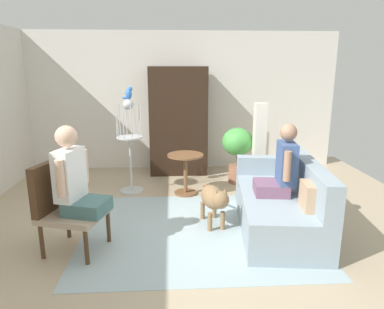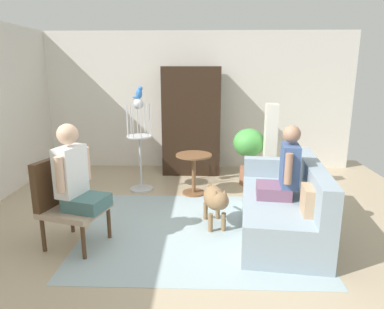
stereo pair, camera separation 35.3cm
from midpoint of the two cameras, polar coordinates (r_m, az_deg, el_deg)
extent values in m
plane|color=tan|center=(4.15, -4.15, -12.90)|extent=(6.84, 6.84, 0.00)
cube|color=silver|center=(6.64, -4.10, 8.71)|extent=(6.00, 0.12, 2.53)
cube|color=#9EB2B7|center=(4.22, -1.62, -12.31)|extent=(2.65, 2.26, 0.01)
cube|color=#8EA0AD|center=(4.26, 11.51, -9.12)|extent=(1.06, 1.84, 0.44)
cube|color=#8EA0AD|center=(4.18, 16.41, -3.77)|extent=(0.38, 1.76, 0.39)
cube|color=#8EA0AD|center=(4.88, 10.43, -1.78)|extent=(0.88, 0.28, 0.25)
cube|color=tan|center=(3.77, 15.89, -6.62)|extent=(0.14, 0.33, 0.28)
cylinder|color=#4C331E|center=(4.04, -16.08, -11.26)|extent=(0.04, 0.04, 0.38)
cylinder|color=#4C331E|center=(3.68, -19.70, -14.15)|extent=(0.04, 0.04, 0.38)
cylinder|color=#4C331E|center=(4.29, -21.95, -10.23)|extent=(0.04, 0.04, 0.38)
cylinder|color=#4C331E|center=(3.95, -25.90, -12.75)|extent=(0.04, 0.04, 0.38)
cube|color=tan|center=(3.90, -21.20, -9.15)|extent=(0.73, 0.72, 0.06)
cube|color=#4C331E|center=(3.95, -24.67, -4.75)|extent=(0.24, 0.57, 0.51)
cube|color=#78516C|center=(4.15, 10.44, -5.43)|extent=(0.42, 0.42, 0.14)
cube|color=#3F598C|center=(4.08, 12.89, -1.36)|extent=(0.22, 0.40, 0.47)
sphere|color=#A57A60|center=(4.00, 13.16, 3.53)|extent=(0.19, 0.19, 0.19)
cylinder|color=#A57A60|center=(3.85, 12.87, -1.91)|extent=(0.08, 0.08, 0.33)
cylinder|color=#A57A60|center=(4.29, 11.88, -0.24)|extent=(0.08, 0.08, 0.33)
cube|color=#426868|center=(3.78, -19.42, -8.07)|extent=(0.49, 0.46, 0.14)
cube|color=white|center=(3.77, -22.03, -3.06)|extent=(0.27, 0.39, 0.52)
sphere|color=#DDB293|center=(3.68, -22.58, 2.73)|extent=(0.22, 0.22, 0.22)
cylinder|color=#DDB293|center=(3.91, -19.77, -1.86)|extent=(0.08, 0.08, 0.36)
cylinder|color=#DDB293|center=(3.57, -23.52, -3.70)|extent=(0.08, 0.08, 0.36)
cylinder|color=brown|center=(5.18, -3.04, -0.14)|extent=(0.54, 0.54, 0.02)
cylinder|color=brown|center=(5.26, -3.00, -3.43)|extent=(0.06, 0.06, 0.60)
cylinder|color=brown|center=(5.35, -2.96, -6.33)|extent=(0.35, 0.35, 0.03)
ellipsoid|color=olive|center=(4.24, 1.00, -7.01)|extent=(0.34, 0.53, 0.26)
sphere|color=olive|center=(3.93, 2.09, -7.51)|extent=(0.20, 0.20, 0.20)
cone|color=olive|center=(3.91, 2.82, -6.07)|extent=(0.06, 0.06, 0.06)
cone|color=olive|center=(3.88, 1.38, -6.19)|extent=(0.06, 0.06, 0.06)
cylinder|color=olive|center=(4.52, 0.00, -5.09)|extent=(0.07, 0.18, 0.10)
cylinder|color=olive|center=(4.19, 2.62, -10.85)|extent=(0.06, 0.06, 0.23)
cylinder|color=olive|center=(4.16, 0.50, -11.06)|extent=(0.06, 0.06, 0.23)
cylinder|color=olive|center=(4.50, 1.43, -9.05)|extent=(0.06, 0.06, 0.23)
cylinder|color=olive|center=(4.47, -0.54, -9.23)|extent=(0.06, 0.06, 0.23)
cylinder|color=silver|center=(5.56, -11.65, -5.85)|extent=(0.36, 0.36, 0.03)
cylinder|color=silver|center=(5.43, -11.87, -1.76)|extent=(0.04, 0.04, 0.85)
cylinder|color=silver|center=(5.33, -12.10, 2.76)|extent=(0.39, 0.39, 0.02)
cylinder|color=silver|center=(5.26, -10.26, 5.48)|extent=(0.01, 0.01, 0.48)
cylinder|color=silver|center=(5.37, -10.50, 5.64)|extent=(0.01, 0.01, 0.48)
cylinder|color=silver|center=(5.45, -11.38, 5.71)|extent=(0.01, 0.01, 0.48)
cylinder|color=silver|center=(5.47, -12.56, 5.68)|extent=(0.01, 0.01, 0.48)
cylinder|color=silver|center=(5.42, -13.63, 5.54)|extent=(0.01, 0.01, 0.48)
cylinder|color=silver|center=(5.32, -14.20, 5.36)|extent=(0.01, 0.01, 0.48)
cylinder|color=silver|center=(5.21, -14.03, 5.19)|extent=(0.01, 0.01, 0.48)
cylinder|color=silver|center=(5.13, -13.15, 5.11)|extent=(0.01, 0.01, 0.48)
cylinder|color=silver|center=(5.11, -11.90, 5.15)|extent=(0.01, 0.01, 0.48)
cylinder|color=silver|center=(5.16, -10.78, 5.29)|extent=(0.01, 0.01, 0.48)
sphere|color=silver|center=(5.26, -12.38, 8.01)|extent=(0.15, 0.15, 0.15)
ellipsoid|color=blue|center=(5.24, -12.28, 9.70)|extent=(0.09, 0.10, 0.16)
sphere|color=blue|center=(5.24, -12.10, 10.48)|extent=(0.07, 0.07, 0.07)
cone|color=#D8BF4C|center=(5.23, -11.71, 10.50)|extent=(0.03, 0.02, 0.02)
ellipsoid|color=blue|center=(5.26, -12.68, 9.07)|extent=(0.12, 0.03, 0.04)
cylinder|color=#996047|center=(5.85, 5.61, -3.21)|extent=(0.27, 0.27, 0.30)
cylinder|color=brown|center=(5.78, 5.67, -0.84)|extent=(0.03, 0.03, 0.20)
ellipsoid|color=green|center=(5.71, 5.75, 2.10)|extent=(0.51, 0.51, 0.46)
cube|color=#4C4742|center=(5.69, 8.91, -5.07)|extent=(0.20, 0.20, 0.06)
cube|color=white|center=(5.51, 9.18, 1.62)|extent=(0.18, 0.18, 1.30)
cube|color=black|center=(6.27, -3.89, 5.51)|extent=(1.02, 0.56, 1.90)
camera|label=1|loc=(0.18, -92.65, -0.66)|focal=32.50mm
camera|label=2|loc=(0.18, 87.35, 0.66)|focal=32.50mm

